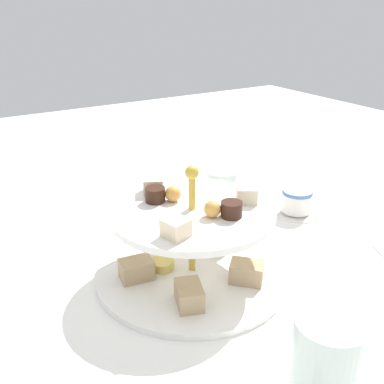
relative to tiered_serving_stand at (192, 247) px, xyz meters
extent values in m
plane|color=white|center=(0.00, 0.00, -0.05)|extent=(2.40, 2.40, 0.00)
cylinder|color=white|center=(0.00, 0.00, -0.05)|extent=(0.29, 0.29, 0.01)
cylinder|color=white|center=(0.00, 0.00, 0.06)|extent=(0.24, 0.24, 0.01)
cylinder|color=gold|center=(0.00, 0.00, 0.03)|extent=(0.01, 0.01, 0.17)
sphere|color=gold|center=(0.00, 0.00, 0.12)|extent=(0.02, 0.02, 0.02)
cube|color=tan|center=(0.00, -0.09, -0.03)|extent=(0.04, 0.05, 0.03)
cube|color=tan|center=(0.08, -0.02, -0.03)|extent=(0.05, 0.04, 0.03)
cube|color=tan|center=(0.05, 0.07, -0.03)|extent=(0.05, 0.06, 0.03)
cube|color=tan|center=(-0.05, 0.07, -0.03)|extent=(0.06, 0.06, 0.03)
cube|color=tan|center=(-0.08, -0.03, -0.03)|extent=(0.06, 0.05, 0.03)
cylinder|color=#E5C660|center=(0.04, -0.03, -0.03)|extent=(0.04, 0.04, 0.01)
cylinder|color=#381E14|center=(-0.03, 0.05, 0.07)|extent=(0.03, 0.03, 0.02)
cylinder|color=#381E14|center=(0.03, -0.05, 0.07)|extent=(0.03, 0.03, 0.02)
cube|color=beige|center=(0.06, 0.06, 0.08)|extent=(0.04, 0.04, 0.02)
cube|color=beige|center=(-0.08, 0.02, 0.08)|extent=(0.04, 0.04, 0.02)
cube|color=beige|center=(0.02, -0.08, 0.08)|extent=(0.04, 0.04, 0.02)
sphere|color=gold|center=(-0.01, 0.04, 0.08)|extent=(0.02, 0.02, 0.02)
sphere|color=gold|center=(0.01, -0.04, 0.08)|extent=(0.02, 0.02, 0.02)
cylinder|color=silver|center=(0.02, 0.28, 0.01)|extent=(0.07, 0.07, 0.12)
cylinder|color=silver|center=(-0.20, -0.20, -0.02)|extent=(0.06, 0.06, 0.07)
cylinder|color=white|center=(-0.29, -0.07, -0.05)|extent=(0.09, 0.09, 0.01)
cylinder|color=white|center=(-0.29, -0.07, -0.02)|extent=(0.06, 0.06, 0.04)
cylinder|color=#4772B2|center=(-0.29, -0.07, 0.00)|extent=(0.06, 0.06, 0.01)
camera|label=1|loc=(0.31, 0.50, 0.34)|focal=41.75mm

